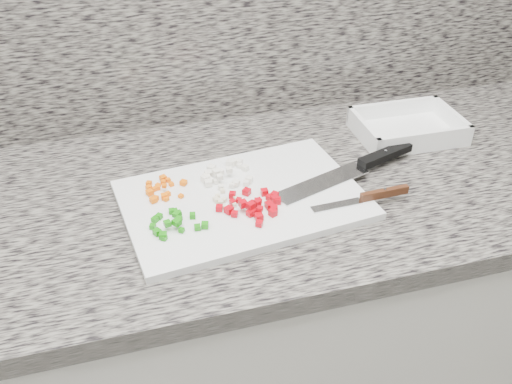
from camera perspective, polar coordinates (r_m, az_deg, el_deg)
cabinet at (r=1.44m, az=-2.44°, el=-15.28°), size 3.92×0.62×0.86m
countertop at (r=1.13m, az=-2.99°, el=-0.54°), size 3.96×0.64×0.04m
cutting_board at (r=1.08m, az=-1.31°, el=-0.77°), size 0.47×0.34×0.01m
carrot_pile at (r=1.10m, az=-9.48°, el=0.24°), size 0.08×0.08×0.01m
onion_pile at (r=1.13m, az=-3.35°, el=1.81°), size 0.10×0.09×0.02m
green_pepper_pile at (r=1.01m, az=-8.19°, el=-3.03°), size 0.10×0.08×0.02m
red_pepper_pile at (r=1.04m, az=0.03°, el=-1.28°), size 0.13×0.12×0.02m
garlic_pile at (r=1.06m, az=-3.11°, el=-0.76°), size 0.05×0.06×0.01m
chef_knife at (r=1.18m, az=10.79°, el=2.77°), size 0.33×0.14×0.02m
paring_knife at (r=1.09m, az=11.57°, el=-0.41°), size 0.20×0.02×0.02m
tray at (r=1.34m, az=14.89°, el=6.12°), size 0.23×0.17×0.05m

